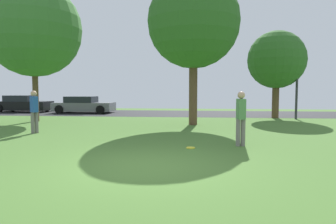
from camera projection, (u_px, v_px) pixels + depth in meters
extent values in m
plane|color=#47702D|center=(144.00, 167.00, 6.89)|extent=(44.00, 44.00, 0.00)
cube|color=#28282B|center=(181.00, 113.00, 22.77)|extent=(44.00, 6.40, 0.01)
cylinder|color=brown|center=(275.00, 100.00, 18.98)|extent=(0.43, 0.43, 2.29)
sphere|color=#2D6023|center=(277.00, 60.00, 18.80)|extent=(3.61, 3.61, 3.61)
cylinder|color=brown|center=(36.00, 92.00, 16.93)|extent=(0.32, 0.32, 3.28)
sphere|color=#38702D|center=(34.00, 29.00, 16.67)|extent=(5.29, 5.29, 5.29)
cylinder|color=brown|center=(193.00, 91.00, 15.23)|extent=(0.43, 0.43, 3.47)
sphere|color=#2D6023|center=(194.00, 22.00, 14.97)|extent=(4.64, 4.64, 4.64)
cylinder|color=slate|center=(37.00, 123.00, 12.35)|extent=(0.14, 0.14, 0.87)
cylinder|color=slate|center=(33.00, 123.00, 12.24)|extent=(0.14, 0.14, 0.87)
cube|color=#23519E|center=(34.00, 104.00, 12.24)|extent=(0.39, 0.37, 0.65)
sphere|color=tan|center=(34.00, 94.00, 12.21)|extent=(0.23, 0.23, 0.23)
cylinder|color=slate|center=(238.00, 133.00, 9.45)|extent=(0.14, 0.14, 0.86)
cylinder|color=slate|center=(243.00, 133.00, 9.46)|extent=(0.14, 0.14, 0.86)
cube|color=#51894C|center=(241.00, 109.00, 9.40)|extent=(0.28, 0.36, 0.64)
sphere|color=tan|center=(241.00, 95.00, 9.37)|extent=(0.23, 0.23, 0.23)
cylinder|color=yellow|center=(191.00, 148.00, 9.14)|extent=(0.27, 0.27, 0.03)
cube|color=black|center=(23.00, 106.00, 24.37)|extent=(4.37, 1.83, 0.72)
cube|color=black|center=(21.00, 98.00, 24.35)|extent=(2.10, 1.61, 0.48)
cylinder|color=black|center=(47.00, 107.00, 25.14)|extent=(0.64, 0.22, 0.64)
cylinder|color=black|center=(35.00, 109.00, 23.33)|extent=(0.64, 0.22, 0.64)
cylinder|color=black|center=(13.00, 107.00, 25.44)|extent=(0.64, 0.22, 0.64)
cube|color=slate|center=(84.00, 107.00, 23.36)|extent=(4.59, 1.88, 0.66)
cube|color=black|center=(81.00, 99.00, 23.34)|extent=(2.20, 1.65, 0.48)
cylinder|color=black|center=(108.00, 108.00, 24.15)|extent=(0.64, 0.22, 0.64)
cylinder|color=black|center=(100.00, 110.00, 22.28)|extent=(0.64, 0.22, 0.64)
cylinder|color=black|center=(70.00, 108.00, 24.46)|extent=(0.64, 0.22, 0.64)
cylinder|color=black|center=(59.00, 109.00, 22.60)|extent=(0.64, 0.22, 0.64)
cylinder|color=#2D2D33|center=(297.00, 82.00, 18.12)|extent=(0.14, 0.14, 4.50)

